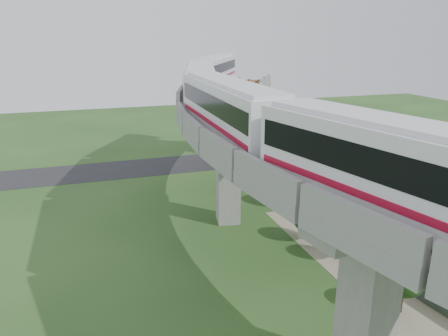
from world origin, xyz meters
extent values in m
plane|color=#24461C|center=(0.00, 0.00, 0.00)|extent=(160.00, 160.00, 0.00)
cube|color=gray|center=(14.00, -2.00, 0.02)|extent=(18.00, 26.00, 0.04)
cube|color=#232326|center=(0.00, 30.00, 0.01)|extent=(60.00, 8.00, 0.03)
cube|color=#99968E|center=(9.12, 31.80, 4.20)|extent=(2.86, 2.93, 8.40)
cube|color=#99968E|center=(9.12, 31.80, 9.00)|extent=(7.21, 5.74, 1.20)
cube|color=#99968E|center=(0.91, 10.42, 4.20)|extent=(2.35, 2.51, 8.40)
cube|color=#99968E|center=(0.91, 10.42, 9.00)|extent=(7.31, 3.58, 1.20)
cube|color=#99968E|center=(0.91, -10.42, 4.20)|extent=(2.35, 2.51, 8.40)
cube|color=#99968E|center=(0.91, -10.42, 9.00)|extent=(7.31, 3.58, 1.20)
cube|color=gray|center=(6.19, 26.54, 10.00)|extent=(16.42, 20.91, 0.80)
cube|color=gray|center=(2.33, 28.44, 10.90)|extent=(8.66, 17.08, 1.00)
cube|color=gray|center=(10.04, 24.64, 10.90)|extent=(8.66, 17.08, 1.00)
cube|color=brown|center=(4.21, 27.51, 10.46)|extent=(10.68, 18.08, 0.12)
cube|color=black|center=(4.21, 27.51, 10.58)|extent=(9.69, 17.59, 0.12)
cube|color=brown|center=(8.16, 25.56, 10.46)|extent=(10.68, 18.08, 0.12)
cube|color=black|center=(8.16, 25.56, 10.58)|extent=(9.69, 17.59, 0.12)
cube|color=gray|center=(0.70, 9.13, 10.00)|extent=(11.77, 20.03, 0.80)
cube|color=gray|center=(-3.55, 9.78, 10.90)|extent=(3.22, 18.71, 1.00)
cube|color=gray|center=(4.95, 8.47, 10.90)|extent=(3.22, 18.71, 1.00)
cube|color=brown|center=(-1.48, 9.46, 10.46)|extent=(5.44, 19.05, 0.12)
cube|color=black|center=(-1.48, 9.46, 10.58)|extent=(4.35, 18.88, 0.12)
cube|color=brown|center=(2.87, 8.79, 10.46)|extent=(5.44, 19.05, 0.12)
cube|color=black|center=(2.87, 8.79, 10.58)|extent=(4.35, 18.88, 0.12)
cube|color=gray|center=(0.70, -9.13, 10.00)|extent=(11.77, 20.03, 0.80)
cube|color=gray|center=(-3.55, -9.78, 10.90)|extent=(3.22, 18.71, 1.00)
cube|color=gray|center=(4.95, -8.47, 10.90)|extent=(3.22, 18.71, 1.00)
cube|color=brown|center=(-1.48, -9.46, 10.46)|extent=(5.44, 19.05, 0.12)
cube|color=black|center=(-1.48, -9.46, 10.58)|extent=(4.35, 18.88, 0.12)
cube|color=brown|center=(2.87, -8.79, 10.46)|extent=(5.44, 19.05, 0.12)
cube|color=black|center=(2.87, -8.79, 10.58)|extent=(4.35, 18.88, 0.12)
cube|color=silver|center=(-0.51, -14.39, 12.24)|extent=(6.10, 15.22, 3.20)
cube|color=silver|center=(-0.51, -14.39, 13.94)|extent=(5.40, 14.36, 0.22)
cube|color=black|center=(-0.51, -14.39, 12.69)|extent=(6.02, 14.65, 1.15)
cube|color=maroon|center=(-0.51, -14.39, 11.49)|extent=(6.02, 14.65, 0.30)
cube|color=black|center=(-0.51, -14.39, 10.78)|extent=(4.80, 12.84, 0.28)
cube|color=silver|center=(-2.19, 1.08, 12.24)|extent=(2.96, 15.04, 3.20)
cube|color=silver|center=(-2.19, 1.08, 13.94)|extent=(2.41, 14.29, 0.22)
cube|color=black|center=(-2.19, 1.08, 12.69)|extent=(3.01, 14.45, 1.15)
cube|color=maroon|center=(-2.19, 1.08, 11.49)|extent=(3.01, 14.45, 0.30)
cube|color=black|center=(-2.19, 1.08, 10.78)|extent=(2.12, 12.78, 0.28)
cube|color=silver|center=(0.02, 16.48, 12.24)|extent=(6.58, 15.18, 3.20)
cube|color=silver|center=(0.02, 16.48, 13.94)|extent=(5.86, 14.31, 0.22)
cube|color=black|center=(0.02, 16.48, 12.69)|extent=(6.48, 14.62, 1.15)
cube|color=maroon|center=(0.02, 16.48, 11.49)|extent=(6.48, 14.62, 0.30)
cube|color=black|center=(0.02, 16.48, 10.78)|extent=(5.21, 12.80, 0.28)
cube|color=silver|center=(5.99, 30.85, 12.24)|extent=(9.78, 14.36, 3.20)
cube|color=silver|center=(5.99, 30.85, 13.94)|extent=(8.94, 13.45, 0.22)
cube|color=black|center=(5.99, 30.85, 12.69)|extent=(9.54, 13.87, 1.15)
cube|color=maroon|center=(5.99, 30.85, 11.49)|extent=(9.54, 13.87, 0.30)
cube|color=black|center=(5.99, 30.85, 10.78)|extent=(7.97, 12.01, 0.28)
cylinder|color=#2D382D|center=(12.25, 19.29, 0.75)|extent=(0.08, 0.08, 1.50)
cube|color=#2D382D|center=(11.38, 16.98, 0.75)|extent=(1.69, 4.77, 1.40)
cylinder|color=#2D382D|center=(10.62, 14.63, 0.75)|extent=(0.08, 0.08, 1.50)
cube|color=#2D382D|center=(9.98, 12.24, 0.75)|extent=(1.23, 4.91, 1.40)
cylinder|color=#2D382D|center=(9.45, 9.83, 0.75)|extent=(0.08, 0.08, 1.50)
cube|color=#2D382D|center=(9.03, 7.39, 0.75)|extent=(0.75, 4.99, 1.40)
cylinder|color=#2D382D|center=(8.74, 4.94, 0.75)|extent=(0.08, 0.08, 1.50)
cube|color=#2D382D|center=(8.56, 2.47, 0.75)|extent=(0.27, 5.04, 1.40)
cylinder|color=#2D382D|center=(8.50, 0.00, 0.75)|extent=(0.08, 0.08, 1.50)
cube|color=#2D382D|center=(8.56, -2.47, 0.75)|extent=(0.27, 5.04, 1.40)
cylinder|color=#2D382D|center=(8.74, -4.94, 0.75)|extent=(0.08, 0.08, 1.50)
cube|color=#2D382D|center=(9.03, -7.39, 0.75)|extent=(0.75, 4.99, 1.40)
cylinder|color=#382314|center=(11.60, 24.58, 0.68)|extent=(0.18, 0.18, 1.36)
ellipsoid|color=#143410|center=(11.60, 24.58, 2.27)|extent=(3.02, 3.02, 2.56)
cylinder|color=#382314|center=(9.06, 15.77, 0.89)|extent=(0.18, 0.18, 1.78)
ellipsoid|color=#143410|center=(9.06, 15.77, 2.60)|extent=(2.74, 2.74, 2.33)
cylinder|color=#382314|center=(8.16, 12.01, 0.69)|extent=(0.18, 0.18, 1.38)
ellipsoid|color=#143410|center=(8.16, 12.01, 2.33)|extent=(3.17, 3.17, 2.70)
cylinder|color=#382314|center=(6.02, 4.50, 0.60)|extent=(0.18, 0.18, 1.19)
ellipsoid|color=#143410|center=(6.02, 4.50, 1.97)|extent=(2.59, 2.59, 2.20)
cylinder|color=#382314|center=(7.17, 0.33, 0.87)|extent=(0.18, 0.18, 1.73)
ellipsoid|color=#143410|center=(7.17, 0.33, 2.42)|extent=(2.30, 2.30, 1.95)
cylinder|color=#382314|center=(6.76, -6.38, 0.80)|extent=(0.18, 0.18, 1.60)
ellipsoid|color=#143410|center=(6.76, -6.38, 2.33)|extent=(2.45, 2.45, 2.08)
imported|color=black|center=(14.09, 2.51, 0.72)|extent=(4.89, 2.51, 1.36)
camera|label=1|loc=(-11.26, -25.40, 16.94)|focal=35.00mm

